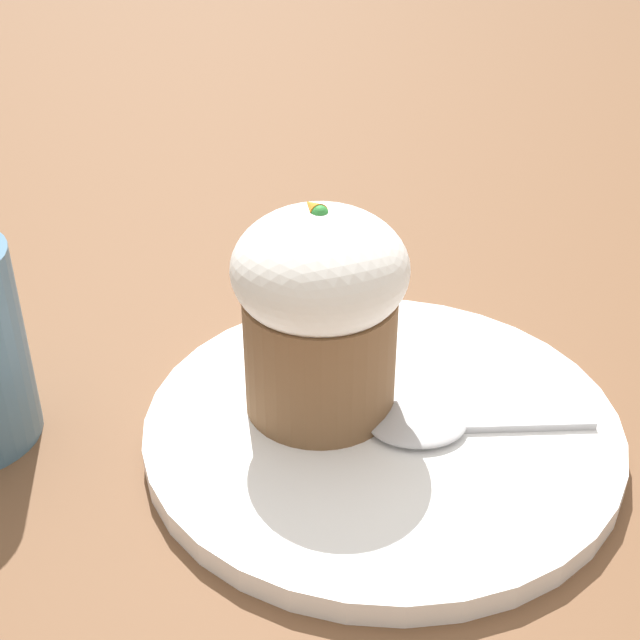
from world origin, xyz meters
name	(u,v)px	position (x,y,z in m)	size (l,w,h in m)	color
ground_plane	(381,437)	(0.00, 0.00, 0.00)	(4.00, 4.00, 0.00)	brown
dessert_plate	(382,428)	(0.00, 0.00, 0.01)	(0.24, 0.24, 0.01)	white
carrot_cake	(320,309)	(0.02, 0.02, 0.07)	(0.08, 0.08, 0.11)	brown
spoon	(436,423)	(-0.02, -0.02, 0.02)	(0.06, 0.11, 0.01)	#B7B7BC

